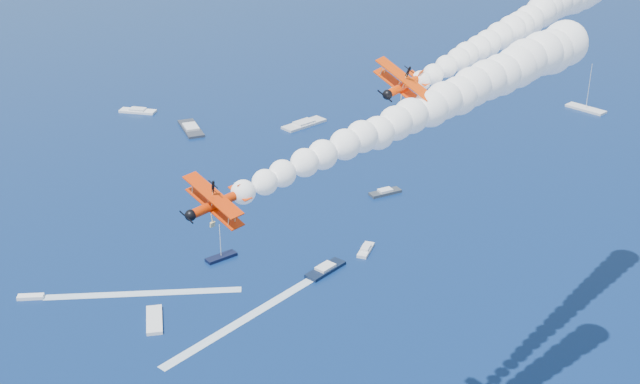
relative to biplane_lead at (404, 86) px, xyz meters
name	(u,v)px	position (x,y,z in m)	size (l,w,h in m)	color
biplane_lead	(404,86)	(0.00, 0.00, 0.00)	(6.95, 7.79, 4.69)	#F03E05
biplane_trail	(217,204)	(-25.06, -14.25, -3.92)	(6.55, 7.34, 4.42)	red
smoke_trail_lead	(530,19)	(25.22, 14.32, 2.20)	(51.16, 31.63, 10.35)	white
smoke_trail_trail	(429,108)	(1.70, -3.09, -1.72)	(53.94, 25.96, 10.35)	white
spectator_boats	(199,209)	(-6.82, 92.69, -58.10)	(224.01, 178.29, 0.70)	black
boat_wakes	(73,268)	(-36.79, 75.32, -58.42)	(100.58, 96.43, 0.04)	white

